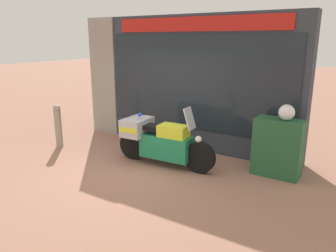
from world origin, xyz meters
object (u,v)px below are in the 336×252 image
at_px(paramedic_motorcycle, 158,139).
at_px(utility_cabinet, 278,148).
at_px(white_helmet, 287,112).
at_px(street_bollard, 58,125).

distance_m(paramedic_motorcycle, utility_cabinet, 2.45).
bearing_deg(paramedic_motorcycle, white_helmet, 14.03).
distance_m(paramedic_motorcycle, white_helmet, 2.66).
height_order(utility_cabinet, street_bollard, utility_cabinet).
relative_size(white_helmet, street_bollard, 0.28).
bearing_deg(utility_cabinet, paramedic_motorcycle, -161.47).
distance_m(paramedic_motorcycle, street_bollard, 2.83).
relative_size(paramedic_motorcycle, street_bollard, 2.14).
bearing_deg(white_helmet, utility_cabinet, 171.05).
distance_m(utility_cabinet, white_helmet, 0.74).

